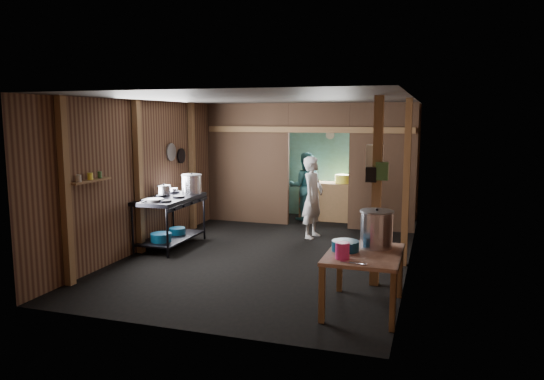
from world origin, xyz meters
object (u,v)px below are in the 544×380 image
(pink_bucket, at_px, (342,251))
(yellow_tub, at_px, (343,179))
(stove_pot_large, at_px, (192,184))
(gas_range, at_px, (171,222))
(cook, at_px, (313,197))
(prep_table, at_px, (364,281))
(stock_pot, at_px, (376,230))

(pink_bucket, xyz_separation_m, yellow_tub, (-0.99, 5.57, 0.14))
(stove_pot_large, xyz_separation_m, pink_bucket, (3.34, -2.86, -0.27))
(gas_range, bearing_deg, stove_pot_large, 72.35)
(yellow_tub, height_order, cook, cook)
(gas_range, height_order, stove_pot_large, stove_pot_large)
(prep_table, xyz_separation_m, stove_pot_large, (-3.54, 2.51, 0.72))
(stock_pot, height_order, pink_bucket, stock_pot)
(gas_range, xyz_separation_m, yellow_tub, (2.52, 3.25, 0.49))
(prep_table, distance_m, pink_bucket, 0.61)
(gas_range, xyz_separation_m, stock_pot, (3.81, -1.69, 0.48))
(stove_pot_large, height_order, stock_pot, stove_pot_large)
(gas_range, relative_size, cook, 0.98)
(gas_range, relative_size, yellow_tub, 4.46)
(gas_range, bearing_deg, stock_pot, -23.84)
(gas_range, height_order, stock_pot, stock_pot)
(gas_range, bearing_deg, prep_table, -28.05)
(gas_range, distance_m, pink_bucket, 4.22)
(pink_bucket, bearing_deg, stove_pot_large, 139.37)
(gas_range, height_order, cook, cook)
(stock_pot, xyz_separation_m, yellow_tub, (-1.29, 4.93, 0.01))
(stock_pot, height_order, cook, cook)
(cook, bearing_deg, gas_range, 133.30)
(prep_table, xyz_separation_m, pink_bucket, (-0.20, -0.35, 0.45))
(stock_pot, distance_m, pink_bucket, 0.72)
(cook, bearing_deg, yellow_tub, 1.81)
(stove_pot_large, bearing_deg, pink_bucket, -40.63)
(prep_table, height_order, stock_pot, stock_pot)
(gas_range, bearing_deg, yellow_tub, 52.18)
(prep_table, bearing_deg, cook, 112.79)
(yellow_tub, relative_size, cook, 0.22)
(stove_pot_large, xyz_separation_m, stock_pot, (3.64, -2.22, -0.14))
(gas_range, bearing_deg, pink_bucket, -33.59)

